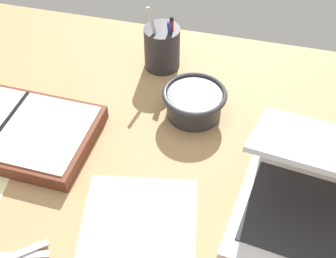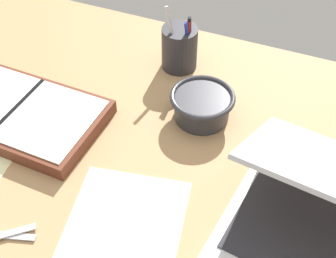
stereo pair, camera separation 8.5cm
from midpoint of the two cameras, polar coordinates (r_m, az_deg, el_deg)
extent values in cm
cube|color=tan|center=(86.25, -3.15, -7.69)|extent=(140.00, 100.00, 2.00)
cube|color=silver|center=(82.70, 15.97, -11.47)|extent=(33.61, 28.17, 1.80)
cube|color=#232328|center=(81.87, 16.11, -11.08)|extent=(29.07, 20.92, 0.24)
cylinder|color=#2D2D33|center=(96.34, 0.68, 2.94)|extent=(11.32, 11.32, 5.46)
torus|color=#2D2D33|center=(94.50, 0.69, 4.15)|extent=(13.32, 13.32, 1.07)
cylinder|color=#28282D|center=(107.68, -3.03, 9.78)|extent=(8.15, 8.15, 10.11)
cylinder|color=black|center=(105.99, -1.86, 10.84)|extent=(1.22, 3.15, 13.10)
cylinder|color=#233899|center=(105.57, -2.00, 10.36)|extent=(1.31, 3.09, 12.17)
cylinder|color=#B21E1E|center=(106.03, -1.88, 10.51)|extent=(0.87, 2.57, 12.12)
cylinder|color=#B7B7BC|center=(104.10, -3.79, 10.74)|extent=(4.67, 1.94, 14.99)
cube|color=brown|center=(99.67, -21.30, -0.11)|extent=(35.38, 21.59, 3.07)
cube|color=silver|center=(94.34, -17.36, -0.42)|extent=(16.68, 19.04, 0.30)
cube|color=black|center=(98.46, -21.57, 0.63)|extent=(1.38, 18.56, 0.30)
cube|color=#B7B7BC|center=(82.32, -20.83, -14.30)|extent=(8.43, 7.61, 0.30)
cube|color=#B7B7BC|center=(82.57, -20.78, -14.40)|extent=(10.06, 4.17, 0.30)
cube|color=white|center=(78.97, -7.13, -14.46)|extent=(24.58, 32.32, 0.16)
camera|label=1|loc=(0.04, -92.87, -2.94)|focal=50.00mm
camera|label=2|loc=(0.04, 87.13, 2.94)|focal=50.00mm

